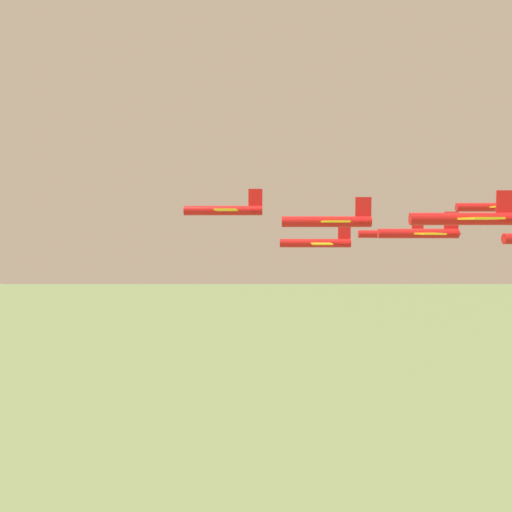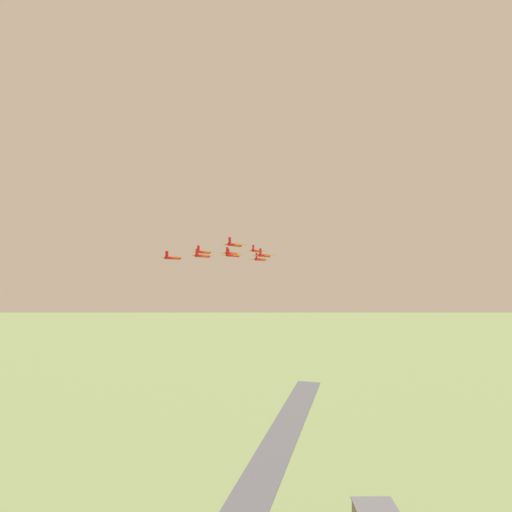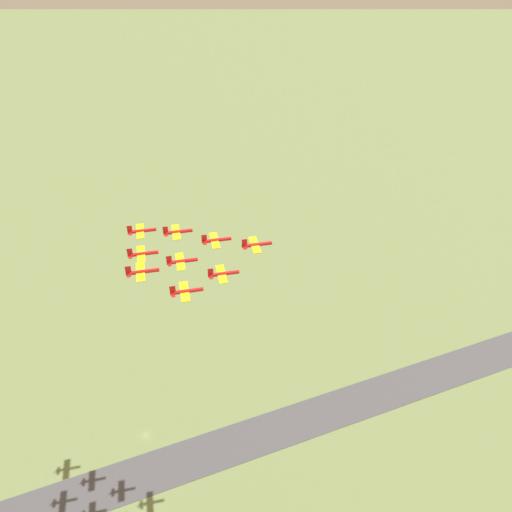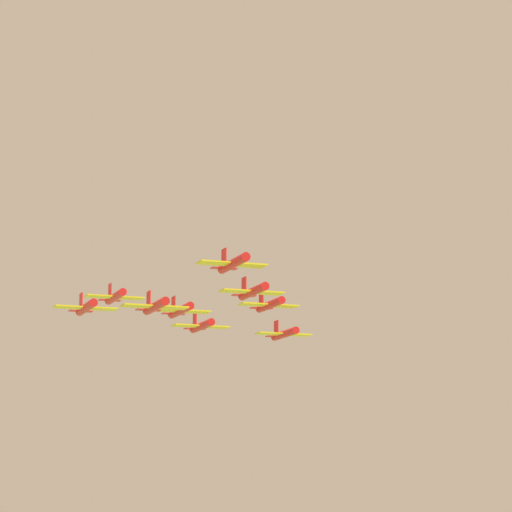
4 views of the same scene
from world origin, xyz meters
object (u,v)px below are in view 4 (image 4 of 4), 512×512
jet_1 (252,291)px  jet_6 (284,334)px  jet_3 (269,305)px  jet_4 (180,310)px  jet_8 (115,297)px  jet_0 (233,263)px  jet_2 (155,306)px  jet_5 (86,307)px  jet_7 (201,326)px

jet_1 → jet_6: 30.52m
jet_3 → jet_4: 15.51m
jet_1 → jet_8: (-30.25, -3.01, 2.27)m
jet_0 → jet_3: 30.43m
jet_2 → jet_6: jet_6 is taller
jet_2 → jet_6: bearing=-139.6°
jet_5 → jet_6: bearing=-161.2°
jet_1 → jet_6: (-17.33, 24.98, -2.73)m
jet_3 → jet_8: (-21.59, -15.50, 2.06)m
jet_1 → jet_6: bearing=-120.5°
jet_7 → jet_8: bearing=0.0°
jet_2 → jet_5: (-15.12, -1.51, 1.26)m
jet_3 → jet_2: bearing=29.5°
jet_7 → jet_8: (-6.46, -13.99, 4.29)m
jet_5 → jet_8: 15.74m
jet_1 → jet_5: size_ratio=1.00×
jet_1 → jet_8: size_ratio=1.00×
jet_5 → jet_7: 26.57m
jet_7 → jet_0: bearing=78.9°
jet_0 → jet_1: bearing=-120.5°
jet_5 → jet_1: bearing=150.5°
jet_0 → jet_5: bearing=-59.5°
jet_3 → jet_5: size_ratio=1.00×
jet_2 → jet_4: 15.28m
jet_3 → jet_8: size_ratio=1.00×
jet_1 → jet_3: size_ratio=1.00×
jet_2 → jet_3: (-2.20, 26.48, 3.29)m
jet_0 → jet_4: jet_0 is taller
jet_2 → jet_4: (-8.66, 12.49, 1.57)m
jet_2 → jet_1: bearing=180.0°
jet_1 → jet_3: 15.20m
jet_0 → jet_3: size_ratio=1.00×
jet_4 → jet_8: size_ratio=1.00×
jet_4 → jet_0: bearing=90.0°
jet_0 → jet_5: jet_0 is taller
jet_4 → jet_6: size_ratio=1.00×
jet_1 → jet_2: 15.72m
jet_7 → jet_5: bearing=29.5°
jet_8 → jet_7: bearing=-180.0°
jet_0 → jet_6: size_ratio=1.00×
jet_4 → jet_7: 15.21m
jet_5 → jet_8: size_ratio=1.00×
jet_3 → jet_5: (-12.92, -27.99, -2.03)m
jet_3 → jet_6: size_ratio=1.00×
jet_0 → jet_7: size_ratio=1.00×
jet_4 → jet_3: bearing=-180.0°
jet_4 → jet_1: bearing=120.5°
jet_7 → jet_6: bearing=180.0°
jet_4 → jet_6: 26.60m
jet_4 → jet_7: (-8.66, 12.49, -0.51)m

